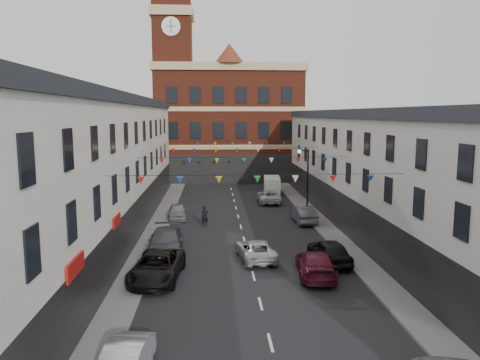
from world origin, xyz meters
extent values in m
plane|color=black|center=(0.00, 0.00, 0.00)|extent=(160.00, 160.00, 0.00)
cube|color=#605E5B|center=(-6.90, 2.00, 0.07)|extent=(1.80, 64.00, 0.15)
cube|color=#605E5B|center=(6.90, 2.00, 0.07)|extent=(1.80, 64.00, 0.15)
cube|color=beige|center=(-11.80, 1.00, 5.00)|extent=(8.00, 56.00, 10.00)
cube|color=black|center=(-11.80, 1.00, 10.35)|extent=(8.40, 56.00, 0.70)
cube|color=black|center=(-7.75, 1.00, 1.60)|extent=(0.12, 56.00, 3.20)
cube|color=beige|center=(11.80, 1.00, 4.50)|extent=(8.00, 56.00, 9.00)
cube|color=black|center=(11.80, 1.00, 9.35)|extent=(8.40, 56.00, 0.70)
cube|color=black|center=(7.75, 1.00, 1.60)|extent=(0.12, 56.00, 3.20)
cube|color=maroon|center=(0.00, 38.00, 7.50)|extent=(20.00, 12.00, 15.00)
cube|color=tan|center=(0.00, 38.00, 15.50)|extent=(20.60, 12.60, 1.00)
cone|color=maroon|center=(0.00, 33.00, 17.20)|extent=(4.00, 4.00, 2.60)
cube|color=maroon|center=(-7.50, 35.00, 12.00)|extent=(5.00, 5.00, 24.00)
cube|color=tan|center=(-7.50, 35.00, 22.50)|extent=(5.60, 5.60, 1.20)
cylinder|color=white|center=(-7.50, 32.45, 20.50)|extent=(2.40, 0.12, 2.40)
cube|color=#2D4E24|center=(-4.00, 62.00, 5.00)|extent=(40.00, 14.00, 10.00)
cylinder|color=black|center=(6.80, 14.00, 3.00)|extent=(0.14, 0.14, 6.00)
cylinder|color=black|center=(6.40, 14.00, 5.90)|extent=(0.90, 0.10, 0.10)
sphere|color=beige|center=(5.95, 14.00, 5.80)|extent=(0.36, 0.36, 0.36)
imported|color=black|center=(-5.50, -4.31, 0.77)|extent=(3.07, 5.79, 1.55)
imported|color=#404448|center=(-5.50, 0.75, 0.81)|extent=(2.40, 5.65, 1.63)
imported|color=gray|center=(-5.50, 11.38, 0.67)|extent=(1.84, 4.06, 1.35)
imported|color=#561121|center=(3.60, -4.18, 0.74)|extent=(2.58, 5.28, 1.48)
imported|color=black|center=(4.95, -1.95, 0.78)|extent=(2.24, 4.73, 1.56)
imported|color=#4F5157|center=(5.50, 9.24, 0.74)|extent=(1.79, 4.54, 1.47)
imported|color=silver|center=(3.60, 18.50, 0.68)|extent=(2.32, 4.95, 1.37)
imported|color=#A6A9AD|center=(0.42, -0.85, 0.65)|extent=(2.64, 4.86, 1.29)
cube|color=silver|center=(4.58, 23.55, 1.02)|extent=(2.19, 4.76, 2.04)
imported|color=black|center=(-3.00, 8.24, 0.88)|extent=(0.74, 0.59, 1.76)
camera|label=1|loc=(-2.32, -29.99, 9.32)|focal=35.00mm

